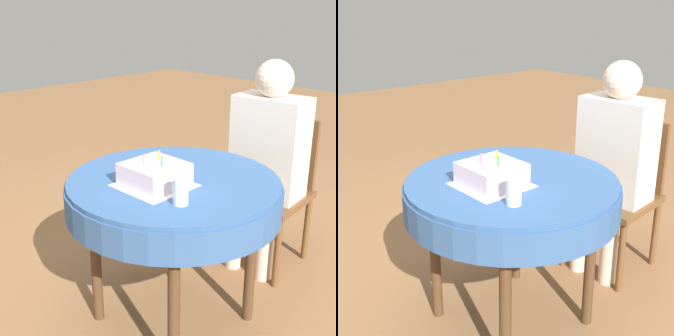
{
  "view_description": "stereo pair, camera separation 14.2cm",
  "coord_description": "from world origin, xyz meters",
  "views": [
    {
      "loc": [
        1.34,
        -1.36,
        1.48
      ],
      "look_at": [
        -0.0,
        -0.03,
        0.79
      ],
      "focal_mm": 50.0,
      "sensor_mm": 36.0,
      "label": 1
    },
    {
      "loc": [
        1.43,
        -1.26,
        1.48
      ],
      "look_at": [
        -0.0,
        -0.03,
        0.79
      ],
      "focal_mm": 50.0,
      "sensor_mm": 36.0,
      "label": 2
    }
  ],
  "objects": [
    {
      "name": "napkin",
      "position": [
        -0.0,
        -0.11,
        0.74
      ],
      "size": [
        0.28,
        0.28,
        0.0
      ],
      "color": "white",
      "rests_on": "dining_table"
    },
    {
      "name": "person",
      "position": [
        -0.0,
        0.74,
        0.71
      ],
      "size": [
        0.41,
        0.35,
        1.18
      ],
      "rotation": [
        0.0,
        0.0,
        0.1
      ],
      "color": "beige",
      "rests_on": "ground_plane"
    },
    {
      "name": "chair",
      "position": [
        -0.01,
        0.82,
        0.46
      ],
      "size": [
        0.47,
        0.47,
        0.85
      ],
      "rotation": [
        0.0,
        0.0,
        0.1
      ],
      "color": "brown",
      "rests_on": "ground_plane"
    },
    {
      "name": "dining_table",
      "position": [
        0.0,
        0.0,
        0.64
      ],
      "size": [
        0.95,
        0.95,
        0.74
      ],
      "color": "#335689",
      "rests_on": "ground_plane"
    },
    {
      "name": "drinking_glass",
      "position": [
        0.21,
        -0.17,
        0.79
      ],
      "size": [
        0.06,
        0.06,
        0.11
      ],
      "color": "silver",
      "rests_on": "dining_table"
    },
    {
      "name": "birthday_cake",
      "position": [
        -0.0,
        -0.11,
        0.79
      ],
      "size": [
        0.23,
        0.23,
        0.14
      ],
      "color": "silver",
      "rests_on": "dining_table"
    },
    {
      "name": "ground_plane",
      "position": [
        0.0,
        0.0,
        0.0
      ],
      "size": [
        12.0,
        12.0,
        0.0
      ],
      "primitive_type": "plane",
      "color": "#8C603D"
    }
  ]
}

